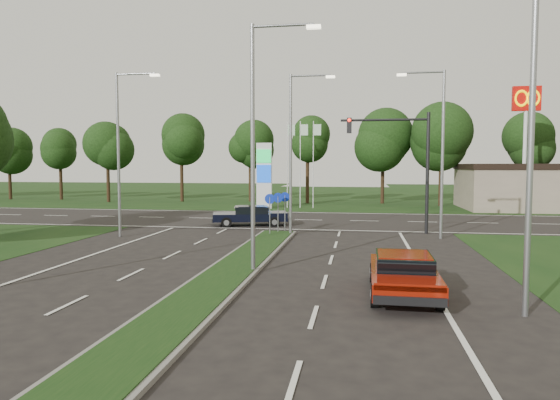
# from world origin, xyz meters

# --- Properties ---
(ground) EXTENTS (160.00, 160.00, 0.00)m
(ground) POSITION_xyz_m (0.00, 0.00, 0.00)
(ground) COLOR black
(ground) RESTS_ON ground
(verge_far) EXTENTS (160.00, 50.00, 0.02)m
(verge_far) POSITION_xyz_m (0.00, 55.00, 0.00)
(verge_far) COLOR black
(verge_far) RESTS_ON ground
(cross_road) EXTENTS (160.00, 12.00, 0.02)m
(cross_road) POSITION_xyz_m (0.00, 24.00, 0.00)
(cross_road) COLOR black
(cross_road) RESTS_ON ground
(median_kerb) EXTENTS (2.00, 26.00, 0.12)m
(median_kerb) POSITION_xyz_m (0.00, 4.00, 0.06)
(median_kerb) COLOR slate
(median_kerb) RESTS_ON ground
(commercial_building) EXTENTS (16.00, 9.00, 4.00)m
(commercial_building) POSITION_xyz_m (22.00, 36.00, 2.00)
(commercial_building) COLOR gray
(commercial_building) RESTS_ON ground
(streetlight_median_near) EXTENTS (2.53, 0.22, 9.00)m
(streetlight_median_near) POSITION_xyz_m (1.00, 6.00, 5.08)
(streetlight_median_near) COLOR gray
(streetlight_median_near) RESTS_ON ground
(streetlight_median_far) EXTENTS (2.53, 0.22, 9.00)m
(streetlight_median_far) POSITION_xyz_m (1.00, 16.00, 5.08)
(streetlight_median_far) COLOR gray
(streetlight_median_far) RESTS_ON ground
(streetlight_left_far) EXTENTS (2.53, 0.22, 9.00)m
(streetlight_left_far) POSITION_xyz_m (-8.30, 14.00, 5.08)
(streetlight_left_far) COLOR gray
(streetlight_left_far) RESTS_ON ground
(streetlight_right_far) EXTENTS (2.53, 0.22, 9.00)m
(streetlight_right_far) POSITION_xyz_m (8.80, 16.00, 5.08)
(streetlight_right_far) COLOR gray
(streetlight_right_far) RESTS_ON ground
(streetlight_right_near) EXTENTS (2.53, 0.22, 9.00)m
(streetlight_right_near) POSITION_xyz_m (8.80, 2.00, 5.08)
(streetlight_right_near) COLOR gray
(streetlight_right_near) RESTS_ON ground
(traffic_signal) EXTENTS (5.10, 0.42, 7.00)m
(traffic_signal) POSITION_xyz_m (7.19, 18.00, 4.65)
(traffic_signal) COLOR black
(traffic_signal) RESTS_ON ground
(median_signs) EXTENTS (1.16, 1.76, 2.38)m
(median_signs) POSITION_xyz_m (0.00, 16.40, 1.71)
(median_signs) COLOR gray
(median_signs) RESTS_ON ground
(gas_pylon) EXTENTS (5.80, 1.26, 8.00)m
(gas_pylon) POSITION_xyz_m (-3.79, 33.05, 3.20)
(gas_pylon) COLOR silver
(gas_pylon) RESTS_ON ground
(mcdonalds_sign) EXTENTS (2.20, 0.47, 10.40)m
(mcdonalds_sign) POSITION_xyz_m (18.00, 31.97, 7.99)
(mcdonalds_sign) COLOR silver
(mcdonalds_sign) RESTS_ON ground
(treeline_far) EXTENTS (6.00, 6.00, 9.90)m
(treeline_far) POSITION_xyz_m (0.10, 39.93, 6.83)
(treeline_far) COLOR black
(treeline_far) RESTS_ON ground
(red_sedan) EXTENTS (2.03, 4.74, 1.30)m
(red_sedan) POSITION_xyz_m (6.00, 3.66, 0.70)
(red_sedan) COLOR #951708
(red_sedan) RESTS_ON ground
(navy_sedan) EXTENTS (5.12, 3.12, 1.31)m
(navy_sedan) POSITION_xyz_m (-2.42, 20.01, 0.71)
(navy_sedan) COLOR black
(navy_sedan) RESTS_ON ground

